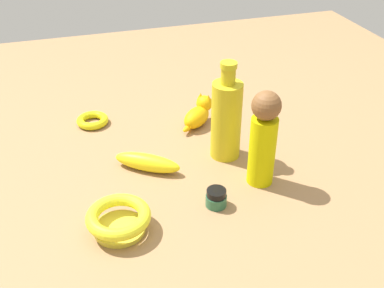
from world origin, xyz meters
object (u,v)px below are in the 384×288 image
Objects in this scene: person_figure_adult at (263,138)px; banana at (147,163)px; bottle_tall at (227,119)px; bowl at (119,219)px; bangle at (93,120)px; nail_polish_jar at (216,198)px; cat_figurine at (199,113)px.

person_figure_adult reaches higher than banana.
bottle_tall is 1.90× the size of bowl.
banana reaches higher than bangle.
bottle_tall is 5.37× the size of nail_polish_jar.
cat_figurine is at bearing 162.76° from bangle.
cat_figurine is at bearing -128.02° from bowl.
bowl is at bearing 89.99° from bangle.
banana is 1.25× the size of bowl.
person_figure_adult is 0.36m from bowl.
bangle is at bearing -90.01° from bowl.
bottle_tall reaches higher than nail_polish_jar.
bowl is 0.22m from nail_polish_jar.
person_figure_adult reaches higher than bowl.
bangle is 0.38× the size of person_figure_adult.
bowl is at bearing 51.98° from cat_figurine.
banana reaches higher than nail_polish_jar.
cat_figurine is 0.26m from banana.
person_figure_adult reaches higher than nail_polish_jar.
cat_figurine is 0.47m from bowl.
bangle is at bearing -63.70° from nail_polish_jar.
bowl reaches higher than banana.
banana is (-0.10, 0.26, 0.01)m from bangle.
bottle_tall is at bearing 95.95° from cat_figurine.
cat_figurine is 0.36m from nail_polish_jar.
nail_polish_jar is (0.09, 0.18, -0.09)m from bottle_tall.
nail_polish_jar reaches higher than bangle.
nail_polish_jar is at bearing 22.73° from person_figure_adult.
nail_polish_jar is (-0.12, 0.17, -0.00)m from banana.
banana is at bearing 43.30° from cat_figurine.
bangle is at bearing -34.56° from banana.
banana is at bearing 110.95° from bangle.
bangle is 0.35× the size of bottle_tall.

